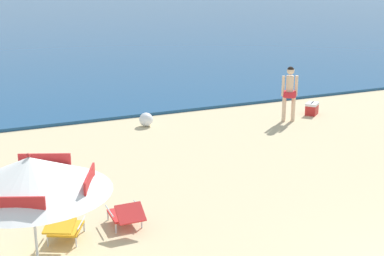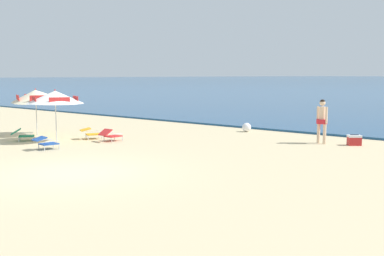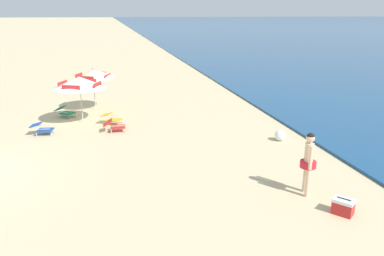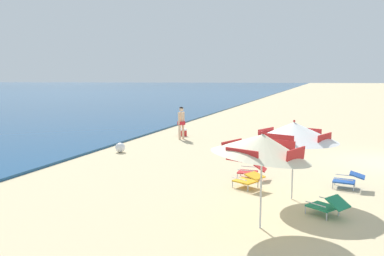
{
  "view_description": "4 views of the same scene",
  "coord_description": "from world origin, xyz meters",
  "px_view_note": "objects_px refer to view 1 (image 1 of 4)",
  "views": [
    {
      "loc": [
        -6.43,
        -3.95,
        4.53
      ],
      "look_at": [
        -1.86,
        6.25,
        1.26
      ],
      "focal_mm": 49.38,
      "sensor_mm": 36.0,
      "label": 1
    },
    {
      "loc": [
        10.58,
        -7.51,
        2.73
      ],
      "look_at": [
        -0.69,
        6.06,
        0.67
      ],
      "focal_mm": 42.74,
      "sensor_mm": 36.0,
      "label": 2
    },
    {
      "loc": [
        11.57,
        4.58,
        4.79
      ],
      "look_at": [
        -0.55,
        7.25,
        0.98
      ],
      "focal_mm": 35.42,
      "sensor_mm": 36.0,
      "label": 3
    },
    {
      "loc": [
        -15.82,
        2.71,
        3.18
      ],
      "look_at": [
        -1.72,
        7.45,
        1.28
      ],
      "focal_mm": 35.26,
      "sensor_mm": 36.0,
      "label": 4
    }
  ],
  "objects_px": {
    "cooler_box": "(312,109)",
    "person_standing_near_shore": "(290,90)",
    "beach_umbrella_striped_main": "(30,175)",
    "lounge_chair_facing_sea": "(126,214)",
    "lounge_chair_under_umbrella": "(64,228)",
    "beach_ball": "(146,120)"
  },
  "relations": [
    {
      "from": "cooler_box",
      "to": "person_standing_near_shore",
      "type": "bearing_deg",
      "value": -162.93
    },
    {
      "from": "beach_umbrella_striped_main",
      "to": "cooler_box",
      "type": "xyz_separation_m",
      "value": [
        9.9,
        6.72,
        -1.62
      ]
    },
    {
      "from": "lounge_chair_facing_sea",
      "to": "lounge_chair_under_umbrella",
      "type": "bearing_deg",
      "value": -175.27
    },
    {
      "from": "beach_umbrella_striped_main",
      "to": "beach_ball",
      "type": "xyz_separation_m",
      "value": [
        4.36,
        7.64,
        -1.6
      ]
    },
    {
      "from": "lounge_chair_facing_sea",
      "to": "beach_ball",
      "type": "xyz_separation_m",
      "value": [
        2.58,
        6.26,
        -0.06
      ]
    },
    {
      "from": "lounge_chair_under_umbrella",
      "to": "lounge_chair_facing_sea",
      "type": "xyz_separation_m",
      "value": [
        1.16,
        0.1,
        -0.01
      ]
    },
    {
      "from": "lounge_chair_facing_sea",
      "to": "cooler_box",
      "type": "distance_m",
      "value": 9.72
    },
    {
      "from": "person_standing_near_shore",
      "to": "beach_umbrella_striped_main",
      "type": "bearing_deg",
      "value": -143.87
    },
    {
      "from": "beach_umbrella_striped_main",
      "to": "lounge_chair_under_umbrella",
      "type": "distance_m",
      "value": 2.09
    },
    {
      "from": "lounge_chair_facing_sea",
      "to": "beach_ball",
      "type": "bearing_deg",
      "value": 67.6
    },
    {
      "from": "beach_umbrella_striped_main",
      "to": "lounge_chair_under_umbrella",
      "type": "height_order",
      "value": "beach_umbrella_striped_main"
    },
    {
      "from": "lounge_chair_facing_sea",
      "to": "cooler_box",
      "type": "relative_size",
      "value": 1.49
    },
    {
      "from": "cooler_box",
      "to": "beach_ball",
      "type": "xyz_separation_m",
      "value": [
        -5.54,
        0.91,
        0.01
      ]
    },
    {
      "from": "beach_umbrella_striped_main",
      "to": "lounge_chair_facing_sea",
      "type": "distance_m",
      "value": 2.73
    },
    {
      "from": "lounge_chair_under_umbrella",
      "to": "cooler_box",
      "type": "relative_size",
      "value": 1.64
    },
    {
      "from": "lounge_chair_under_umbrella",
      "to": "beach_ball",
      "type": "bearing_deg",
      "value": 59.51
    },
    {
      "from": "beach_umbrella_striped_main",
      "to": "cooler_box",
      "type": "relative_size",
      "value": 5.33
    },
    {
      "from": "beach_umbrella_striped_main",
      "to": "cooler_box",
      "type": "bearing_deg",
      "value": 34.19
    },
    {
      "from": "person_standing_near_shore",
      "to": "cooler_box",
      "type": "bearing_deg",
      "value": 17.07
    },
    {
      "from": "lounge_chair_under_umbrella",
      "to": "beach_ball",
      "type": "height_order",
      "value": "lounge_chair_under_umbrella"
    },
    {
      "from": "person_standing_near_shore",
      "to": "beach_ball",
      "type": "relative_size",
      "value": 4.09
    },
    {
      "from": "lounge_chair_facing_sea",
      "to": "person_standing_near_shore",
      "type": "distance_m",
      "value": 8.57
    }
  ]
}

